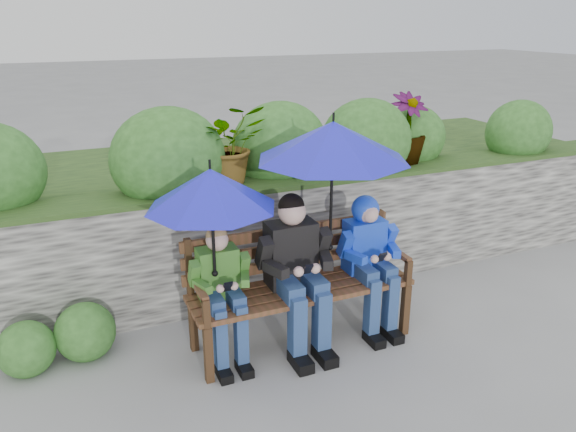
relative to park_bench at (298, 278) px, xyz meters
name	(u,v)px	position (x,y,z in m)	size (l,w,h in m)	color
ground	(293,334)	(-0.02, 0.03, -0.50)	(60.00, 60.00, 0.00)	gray
garden_backdrop	(228,203)	(-0.03, 1.65, 0.09)	(8.00, 2.85, 1.72)	#3F3D3B
park_bench	(298,278)	(0.00, 0.00, 0.00)	(1.67, 0.49, 0.88)	#3C2615
boy_left	(222,287)	(-0.61, -0.07, 0.07)	(0.42, 0.48, 1.00)	#38851E
boy_middle	(296,266)	(-0.05, -0.08, 0.14)	(0.54, 0.62, 1.16)	black
boy_right	(369,252)	(0.57, -0.06, 0.14)	(0.46, 0.56, 1.06)	#1821E2
umbrella_left	(211,189)	(-0.65, -0.08, 0.79)	(0.87, 0.87, 0.82)	#1B1CD5
umbrella_right	(333,141)	(0.25, -0.03, 1.02)	(1.11, 1.11, 1.03)	#1B1CD5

